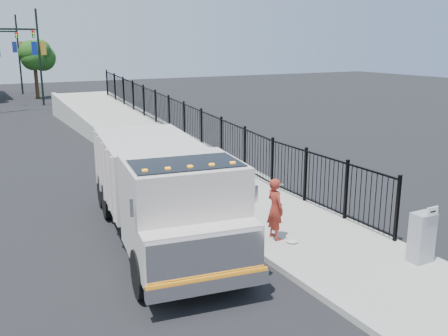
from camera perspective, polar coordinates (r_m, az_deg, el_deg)
name	(u,v)px	position (r m, az deg, el deg)	size (l,w,h in m)	color
ground	(244,244)	(13.80, 2.34, -8.65)	(120.00, 120.00, 0.00)	black
sidewalk	(348,255)	(13.38, 14.04, -9.58)	(3.55, 12.00, 0.12)	#9E998E
curb	(287,270)	(12.24, 7.21, -11.46)	(0.30, 12.00, 0.16)	#ADAAA3
ramp	(133,139)	(28.77, -10.37, 3.28)	(3.95, 24.00, 1.70)	#9E998E
iron_fence	(184,132)	(25.42, -4.56, 4.10)	(0.10, 28.00, 1.80)	black
truck	(162,187)	(13.49, -7.09, -2.15)	(3.74, 8.49, 2.81)	black
worker	(275,209)	(13.61, 5.87, -4.66)	(0.62, 0.41, 1.70)	maroon
utility_cabinet	(422,237)	(13.15, 21.66, -7.38)	(0.55, 0.40, 1.25)	gray
arrow_sign	(432,211)	(12.78, 22.71, -4.60)	(0.35, 0.04, 0.22)	white
debris	(292,241)	(13.67, 7.80, -8.28)	(0.31, 0.31, 0.08)	silver
light_pole_1	(36,54)	(45.75, -20.74, 12.12)	(3.78, 0.22, 8.00)	black
light_pole_3	(16,51)	(56.65, -22.73, 12.19)	(3.78, 0.22, 8.00)	black
tree_1	(34,57)	(51.77, -20.87, 11.77)	(2.31, 2.31, 5.16)	#382314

